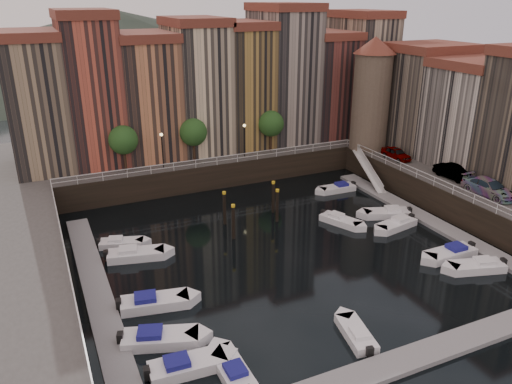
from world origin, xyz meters
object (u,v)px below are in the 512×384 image
gangway (369,169)px  boat_left_1 (159,339)px  mooring_pilings (253,208)px  car_b (453,173)px  car_c (489,188)px  corner_tower (371,92)px  boat_left_2 (153,302)px  boat_left_0 (186,366)px  car_a (396,154)px

gangway → boat_left_1: 35.84m
mooring_pilings → car_b: (21.37, -4.59, 2.09)m
gangway → car_c: bearing=-75.3°
corner_tower → boat_left_2: size_ratio=2.58×
boat_left_1 → boat_left_2: boat_left_1 is taller
boat_left_1 → car_b: car_b is taller
boat_left_0 → boat_left_1: bearing=108.2°
gangway → boat_left_0: 36.95m
boat_left_0 → car_c: bearing=17.0°
car_c → gangway: bearing=100.0°
gangway → boat_left_2: size_ratio=1.56×
car_b → car_c: (-0.42, -5.01, 0.06)m
corner_tower → gangway: corner_tower is taller
boat_left_1 → boat_left_2: bearing=100.1°
mooring_pilings → car_c: car_c is taller
mooring_pilings → car_b: 21.96m
boat_left_2 → car_c: (33.47, 0.51, 3.40)m
gangway → boat_left_0: size_ratio=1.65×
corner_tower → car_a: (0.13, -5.54, -6.49)m
car_c → boat_left_0: bearing=-171.2°
mooring_pilings → boat_left_2: size_ratio=1.21×
boat_left_1 → car_a: 38.06m
corner_tower → boat_left_1: size_ratio=2.58×
corner_tower → car_c: bearing=-87.6°
boat_left_1 → car_c: (34.15, 4.77, 3.40)m
boat_left_2 → car_b: 34.51m
car_a → car_c: bearing=-88.8°
corner_tower → boat_left_0: (-32.52, -26.54, -9.81)m
car_a → car_c: 13.03m
corner_tower → boat_left_2: corner_tower is taller
corner_tower → gangway: size_ratio=1.66×
corner_tower → boat_left_2: 39.09m
boat_left_0 → boat_left_2: size_ratio=0.94×
boat_left_0 → car_b: bearing=24.5°
boat_left_0 → corner_tower: bearing=42.7°
boat_left_1 → car_a: size_ratio=1.30×
boat_left_2 → boat_left_0: bearing=-78.0°
boat_left_1 → car_a: (33.49, 17.78, 3.30)m
corner_tower → boat_left_2: (-32.69, -19.07, -9.79)m
gangway → car_c: size_ratio=1.50×
boat_left_2 → car_b: bearing=19.9°
corner_tower → boat_left_0: size_ratio=2.74×
boat_left_0 → car_b: (33.73, 12.99, 3.35)m
mooring_pilings → boat_left_0: size_ratio=1.28×
boat_left_0 → car_c: 34.42m
mooring_pilings → car_c: size_ratio=1.17×
corner_tower → gangway: 9.86m
boat_left_2 → car_b: (33.90, 5.52, 3.34)m
boat_left_1 → car_b: (34.57, 9.78, 3.33)m
mooring_pilings → boat_left_2: bearing=-141.1°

